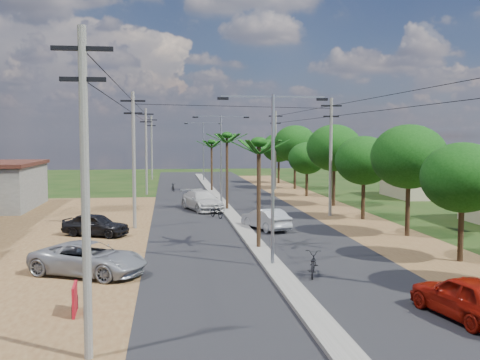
# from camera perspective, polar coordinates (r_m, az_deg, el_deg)

# --- Properties ---
(ground) EXTENTS (160.00, 160.00, 0.00)m
(ground) POSITION_cam_1_polar(r_m,az_deg,el_deg) (26.51, 3.31, -8.85)
(ground) COLOR black
(ground) RESTS_ON ground
(road) EXTENTS (12.00, 110.00, 0.04)m
(road) POSITION_cam_1_polar(r_m,az_deg,el_deg) (41.08, -0.58, -4.05)
(road) COLOR black
(road) RESTS_ON ground
(median) EXTENTS (1.00, 90.00, 0.18)m
(median) POSITION_cam_1_polar(r_m,az_deg,el_deg) (44.02, -1.04, -3.39)
(median) COLOR #605E56
(median) RESTS_ON ground
(dirt_shoulder_east) EXTENTS (5.00, 90.00, 0.03)m
(dirt_shoulder_east) POSITION_cam_1_polar(r_m,az_deg,el_deg) (42.91, 10.79, -3.77)
(dirt_shoulder_east) COLOR #56371D
(dirt_shoulder_east) RESTS_ON ground
(house_east_far) EXTENTS (7.60, 7.50, 4.60)m
(house_east_far) POSITION_cam_1_polar(r_m,az_deg,el_deg) (59.37, 18.40, 0.65)
(house_east_far) COLOR tan
(house_east_far) RESTS_ON ground
(tree_east_b) EXTENTS (4.00, 4.00, 5.83)m
(tree_east_b) POSITION_cam_1_polar(r_m,az_deg,el_deg) (29.07, 21.67, 0.22)
(tree_east_b) COLOR black
(tree_east_b) RESTS_ON ground
(tree_east_c) EXTENTS (4.60, 4.60, 6.83)m
(tree_east_c) POSITION_cam_1_polar(r_m,az_deg,el_deg) (35.47, 16.78, 2.27)
(tree_east_c) COLOR black
(tree_east_c) RESTS_ON ground
(tree_east_d) EXTENTS (4.20, 4.20, 6.13)m
(tree_east_d) POSITION_cam_1_polar(r_m,az_deg,el_deg) (41.87, 12.47, 1.94)
(tree_east_d) COLOR black
(tree_east_d) RESTS_ON ground
(tree_east_e) EXTENTS (4.80, 4.80, 7.14)m
(tree_east_e) POSITION_cam_1_polar(r_m,az_deg,el_deg) (49.50, 9.56, 3.23)
(tree_east_e) COLOR black
(tree_east_e) RESTS_ON ground
(tree_east_f) EXTENTS (3.80, 3.80, 5.52)m
(tree_east_f) POSITION_cam_1_polar(r_m,az_deg,el_deg) (57.13, 6.82, 2.21)
(tree_east_f) COLOR black
(tree_east_f) RESTS_ON ground
(tree_east_g) EXTENTS (5.00, 5.00, 7.38)m
(tree_east_g) POSITION_cam_1_polar(r_m,az_deg,el_deg) (65.01, 5.61, 3.68)
(tree_east_g) COLOR black
(tree_east_g) RESTS_ON ground
(tree_east_h) EXTENTS (4.40, 4.40, 6.52)m
(tree_east_h) POSITION_cam_1_polar(r_m,az_deg,el_deg) (72.78, 3.96, 3.30)
(tree_east_h) COLOR black
(tree_east_h) RESTS_ON ground
(palm_median_near) EXTENTS (2.00, 2.00, 6.15)m
(palm_median_near) POSITION_cam_1_polar(r_m,az_deg,el_deg) (29.74, 1.93, 3.37)
(palm_median_near) COLOR black
(palm_median_near) RESTS_ON ground
(palm_median_mid) EXTENTS (2.00, 2.00, 6.55)m
(palm_median_mid) POSITION_cam_1_polar(r_m,az_deg,el_deg) (45.60, -1.33, 4.21)
(palm_median_mid) COLOR black
(palm_median_mid) RESTS_ON ground
(palm_median_far) EXTENTS (2.00, 2.00, 5.85)m
(palm_median_far) POSITION_cam_1_polar(r_m,az_deg,el_deg) (61.54, -2.91, 3.67)
(palm_median_far) COLOR black
(palm_median_far) RESTS_ON ground
(streetlight_near) EXTENTS (5.10, 0.18, 8.00)m
(streetlight_near) POSITION_cam_1_polar(r_m,az_deg,el_deg) (25.83, 3.36, 1.53)
(streetlight_near) COLOR gray
(streetlight_near) RESTS_ON ground
(streetlight_mid) EXTENTS (5.10, 0.18, 8.00)m
(streetlight_mid) POSITION_cam_1_polar(r_m,az_deg,el_deg) (50.59, -1.93, 2.97)
(streetlight_mid) COLOR gray
(streetlight_mid) RESTS_ON ground
(streetlight_far) EXTENTS (5.10, 0.18, 8.00)m
(streetlight_far) POSITION_cam_1_polar(r_m,az_deg,el_deg) (75.51, -3.74, 3.45)
(streetlight_far) COLOR gray
(streetlight_far) RESTS_ON ground
(utility_pole_w_a) EXTENTS (1.60, 0.24, 9.00)m
(utility_pole_w_a) POSITION_cam_1_polar(r_m,az_deg,el_deg) (15.56, -15.45, -0.66)
(utility_pole_w_a) COLOR #605E56
(utility_pole_w_a) RESTS_ON ground
(utility_pole_w_b) EXTENTS (1.60, 0.24, 9.00)m
(utility_pole_w_b) POSITION_cam_1_polar(r_m,az_deg,el_deg) (37.43, -10.74, 2.32)
(utility_pole_w_b) COLOR #605E56
(utility_pole_w_b) RESTS_ON ground
(utility_pole_w_c) EXTENTS (1.60, 0.24, 9.00)m
(utility_pole_w_c) POSITION_cam_1_polar(r_m,az_deg,el_deg) (59.40, -9.51, 3.10)
(utility_pole_w_c) COLOR #605E56
(utility_pole_w_c) RESTS_ON ground
(utility_pole_w_d) EXTENTS (1.60, 0.24, 9.00)m
(utility_pole_w_d) POSITION_cam_1_polar(r_m,az_deg,el_deg) (80.38, -8.96, 3.45)
(utility_pole_w_d) COLOR #605E56
(utility_pole_w_d) RESTS_ON ground
(utility_pole_e_b) EXTENTS (1.60, 0.24, 9.00)m
(utility_pole_e_b) POSITION_cam_1_polar(r_m,az_deg,el_deg) (43.16, 9.20, 2.62)
(utility_pole_e_b) COLOR #605E56
(utility_pole_e_b) RESTS_ON ground
(utility_pole_e_c) EXTENTS (1.60, 0.24, 9.00)m
(utility_pole_e_c) POSITION_cam_1_polar(r_m,az_deg,el_deg) (64.54, 3.62, 3.26)
(utility_pole_e_c) COLOR #605E56
(utility_pole_e_c) RESTS_ON ground
(car_red_near) EXTENTS (2.56, 4.64, 1.49)m
(car_red_near) POSITION_cam_1_polar(r_m,az_deg,el_deg) (20.44, 22.04, -11.06)
(car_red_near) COLOR maroon
(car_red_near) RESTS_ON ground
(car_silver_mid) EXTENTS (2.82, 4.47, 1.39)m
(car_silver_mid) POSITION_cam_1_polar(r_m,az_deg,el_deg) (36.62, 2.62, -4.03)
(car_silver_mid) COLOR gray
(car_silver_mid) RESTS_ON ground
(car_white_far) EXTENTS (3.80, 5.94, 1.60)m
(car_white_far) POSITION_cam_1_polar(r_m,az_deg,el_deg) (46.09, -3.85, -2.15)
(car_white_far) COLOR #AAAAA6
(car_white_far) RESTS_ON ground
(car_parked_silver) EXTENTS (5.73, 4.51, 1.45)m
(car_parked_silver) POSITION_cam_1_polar(r_m,az_deg,el_deg) (25.66, -15.09, -7.79)
(car_parked_silver) COLOR gray
(car_parked_silver) RESTS_ON ground
(car_parked_dark) EXTENTS (4.40, 3.16, 1.39)m
(car_parked_dark) POSITION_cam_1_polar(r_m,az_deg,el_deg) (35.40, -14.46, -4.46)
(car_parked_dark) COLOR black
(car_parked_dark) RESTS_ON ground
(moto_rider_east) EXTENTS (1.22, 2.07, 1.03)m
(moto_rider_east) POSITION_cam_1_polar(r_m,az_deg,el_deg) (24.84, 7.39, -8.58)
(moto_rider_east) COLOR black
(moto_rider_east) RESTS_ON ground
(moto_rider_west_a) EXTENTS (1.32, 1.97, 0.98)m
(moto_rider_west_a) POSITION_cam_1_polar(r_m,az_deg,el_deg) (41.91, -2.39, -3.24)
(moto_rider_west_a) COLOR black
(moto_rider_west_a) RESTS_ON ground
(moto_rider_west_b) EXTENTS (0.65, 1.59, 0.93)m
(moto_rider_west_b) POSITION_cam_1_polar(r_m,az_deg,el_deg) (62.04, -6.81, -0.78)
(moto_rider_west_b) COLOR black
(moto_rider_west_b) RESTS_ON ground
(roadside_sign) EXTENTS (0.18, 1.29, 1.07)m
(roadside_sign) POSITION_cam_1_polar(r_m,az_deg,el_deg) (20.38, -16.44, -11.59)
(roadside_sign) COLOR maroon
(roadside_sign) RESTS_ON ground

